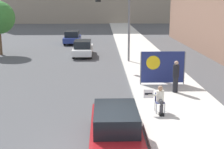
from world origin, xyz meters
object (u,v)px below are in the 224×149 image
(jogger_on_sidewalk, at_px, (176,76))
(parked_car_curbside, at_px, (116,128))
(car_on_road_midblock, at_px, (72,37))
(pedestrian_behind, at_px, (159,66))
(protest_banner, at_px, (162,67))
(car_on_road_nearest, at_px, (83,48))
(seated_protester, at_px, (160,99))
(traffic_light_pole, at_px, (118,12))

(jogger_on_sidewalk, bearing_deg, parked_car_curbside, 25.31)
(car_on_road_midblock, bearing_deg, pedestrian_behind, -68.85)
(protest_banner, xyz_separation_m, car_on_road_nearest, (-5.30, 10.67, -0.46))
(seated_protester, bearing_deg, car_on_road_midblock, 115.15)
(jogger_on_sidewalk, bearing_deg, car_on_road_nearest, -99.90)
(seated_protester, xyz_separation_m, pedestrian_behind, (0.99, 5.63, 0.28))
(seated_protester, distance_m, car_on_road_midblock, 24.56)
(protest_banner, xyz_separation_m, car_on_road_midblock, (-7.04, 19.04, -0.44))
(protest_banner, bearing_deg, seated_protester, -101.84)
(jogger_on_sidewalk, distance_m, car_on_road_midblock, 22.00)
(car_on_road_midblock, bearing_deg, protest_banner, -69.70)
(seated_protester, height_order, jogger_on_sidewalk, jogger_on_sidewalk)
(protest_banner, height_order, traffic_light_pole, traffic_light_pole)
(protest_banner, distance_m, parked_car_curbside, 8.37)
(jogger_on_sidewalk, xyz_separation_m, protest_banner, (-0.43, 1.65, 0.15))
(car_on_road_nearest, xyz_separation_m, car_on_road_midblock, (-1.74, 8.37, 0.02))
(jogger_on_sidewalk, relative_size, pedestrian_behind, 0.96)
(protest_banner, height_order, car_on_road_midblock, protest_banner)
(jogger_on_sidewalk, bearing_deg, traffic_light_pole, -107.16)
(jogger_on_sidewalk, distance_m, pedestrian_behind, 2.55)
(seated_protester, height_order, traffic_light_pole, traffic_light_pole)
(car_on_road_nearest, height_order, car_on_road_midblock, car_on_road_midblock)
(pedestrian_behind, bearing_deg, car_on_road_midblock, -108.40)
(seated_protester, distance_m, jogger_on_sidewalk, 3.44)
(traffic_light_pole, height_order, car_on_road_midblock, traffic_light_pole)
(seated_protester, relative_size, jogger_on_sidewalk, 0.70)
(pedestrian_behind, distance_m, traffic_light_pole, 7.04)
(pedestrian_behind, height_order, protest_banner, protest_banner)
(pedestrian_behind, xyz_separation_m, car_on_road_midblock, (-7.03, 18.18, -0.33))
(seated_protester, distance_m, car_on_road_nearest, 16.03)
(parked_car_curbside, height_order, car_on_road_midblock, car_on_road_midblock)
(traffic_light_pole, bearing_deg, car_on_road_nearest, 128.12)
(protest_banner, relative_size, parked_car_curbside, 0.59)
(pedestrian_behind, relative_size, traffic_light_pole, 0.31)
(parked_car_curbside, xyz_separation_m, car_on_road_midblock, (-3.96, 26.81, 0.02))
(traffic_light_pole, distance_m, car_on_road_midblock, 13.56)
(seated_protester, bearing_deg, car_on_road_nearest, 116.48)
(car_on_road_midblock, bearing_deg, seated_protester, -75.76)
(protest_banner, relative_size, car_on_road_nearest, 0.57)
(jogger_on_sidewalk, distance_m, parked_car_curbside, 7.06)
(protest_banner, bearing_deg, parked_car_curbside, -111.67)
(parked_car_curbside, distance_m, car_on_road_midblock, 27.10)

